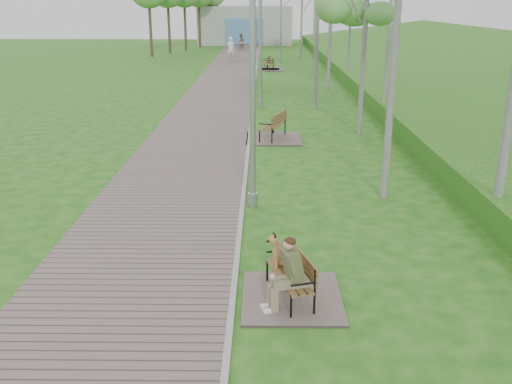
# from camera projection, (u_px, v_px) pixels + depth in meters

# --- Properties ---
(ground) EXTENTS (120.00, 120.00, 0.00)m
(ground) POSITION_uv_depth(u_px,v_px,m) (244.00, 189.00, 14.28)
(ground) COLOR #1A5712
(ground) RESTS_ON ground
(walkway) EXTENTS (3.50, 67.00, 0.04)m
(walkway) POSITION_uv_depth(u_px,v_px,m) (227.00, 79.00, 34.68)
(walkway) COLOR #73615D
(walkway) RESTS_ON ground
(kerb) EXTENTS (0.10, 67.00, 0.05)m
(kerb) POSITION_uv_depth(u_px,v_px,m) (255.00, 78.00, 34.65)
(kerb) COLOR #999993
(kerb) RESTS_ON ground
(embankment) EXTENTS (14.00, 70.00, 1.60)m
(embankment) POSITION_uv_depth(u_px,v_px,m) (461.00, 83.00, 33.10)
(embankment) COLOR #579130
(embankment) RESTS_ON ground
(building_north) EXTENTS (10.00, 5.20, 4.00)m
(building_north) POSITION_uv_depth(u_px,v_px,m) (245.00, 25.00, 61.99)
(building_north) COLOR #9E9E99
(building_north) RESTS_ON ground
(bench_main) EXTENTS (1.56, 1.74, 1.36)m
(bench_main) POSITION_uv_depth(u_px,v_px,m) (287.00, 278.00, 8.88)
(bench_main) COLOR #73615D
(bench_main) RESTS_ON ground
(bench_second) EXTENTS (1.86, 2.06, 1.14)m
(bench_second) POSITION_uv_depth(u_px,v_px,m) (273.00, 133.00, 19.43)
(bench_second) COLOR #73615D
(bench_second) RESTS_ON ground
(bench_third) EXTENTS (1.68, 1.87, 1.03)m
(bench_third) POSITION_uv_depth(u_px,v_px,m) (270.00, 67.00, 38.97)
(bench_third) COLOR #73615D
(bench_third) RESTS_ON ground
(bench_far) EXTENTS (1.78, 1.98, 1.10)m
(bench_far) POSITION_uv_depth(u_px,v_px,m) (266.00, 66.00, 39.77)
(bench_far) COLOR #73615D
(bench_far) RESTS_ON ground
(lamp_post_near) EXTENTS (0.22, 0.22, 5.71)m
(lamp_post_near) POSITION_uv_depth(u_px,v_px,m) (253.00, 90.00, 12.23)
(lamp_post_near) COLOR #95989C
(lamp_post_near) RESTS_ON ground
(lamp_post_second) EXTENTS (0.20, 0.20, 5.25)m
(lamp_post_second) POSITION_uv_depth(u_px,v_px,m) (261.00, 51.00, 24.67)
(lamp_post_second) COLOR #95989C
(lamp_post_second) RESTS_ON ground
(lamp_post_third) EXTENTS (0.23, 0.23, 5.83)m
(lamp_post_third) POSITION_uv_depth(u_px,v_px,m) (259.00, 25.00, 45.09)
(lamp_post_third) COLOR #95989C
(lamp_post_third) RESTS_ON ground
(lamp_post_far) EXTENTS (0.18, 0.18, 4.62)m
(lamp_post_far) POSITION_uv_depth(u_px,v_px,m) (260.00, 26.00, 57.28)
(lamp_post_far) COLOR #95989C
(lamp_post_far) RESTS_ON ground
(pedestrian_near) EXTENTS (0.75, 0.56, 1.85)m
(pedestrian_near) POSITION_uv_depth(u_px,v_px,m) (231.00, 49.00, 45.03)
(pedestrian_near) COLOR white
(pedestrian_near) RESTS_ON ground
(pedestrian_far) EXTENTS (0.82, 0.66, 1.58)m
(pedestrian_far) POSITION_uv_depth(u_px,v_px,m) (241.00, 42.00, 54.32)
(pedestrian_far) COLOR gray
(pedestrian_far) RESTS_ON ground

